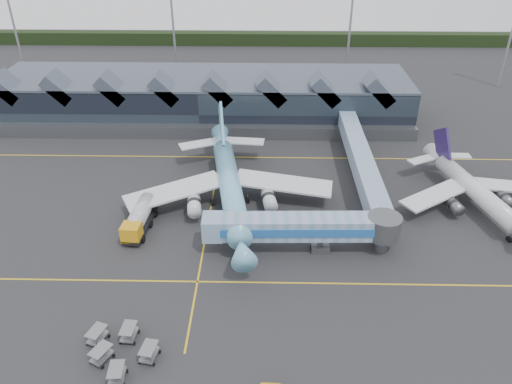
{
  "coord_description": "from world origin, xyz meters",
  "views": [
    {
      "loc": [
        8.78,
        -58.07,
        44.41
      ],
      "look_at": [
        7.46,
        6.82,
        5.0
      ],
      "focal_mm": 35.0,
      "sensor_mm": 36.0,
      "label": 1
    }
  ],
  "objects_px": {
    "main_airliner": "(230,183)",
    "regional_jet": "(472,188)",
    "jet_bridge": "(313,228)",
    "fuel_truck": "(140,216)"
  },
  "relations": [
    {
      "from": "jet_bridge",
      "to": "fuel_truck",
      "type": "relative_size",
      "value": 2.53
    },
    {
      "from": "main_airliner",
      "to": "jet_bridge",
      "type": "bearing_deg",
      "value": -53.83
    },
    {
      "from": "jet_bridge",
      "to": "fuel_truck",
      "type": "distance_m",
      "value": 26.21
    },
    {
      "from": "main_airliner",
      "to": "regional_jet",
      "type": "height_order",
      "value": "main_airliner"
    },
    {
      "from": "regional_jet",
      "to": "fuel_truck",
      "type": "relative_size",
      "value": 2.54
    },
    {
      "from": "main_airliner",
      "to": "regional_jet",
      "type": "relative_size",
      "value": 1.41
    },
    {
      "from": "regional_jet",
      "to": "jet_bridge",
      "type": "height_order",
      "value": "regional_jet"
    },
    {
      "from": "main_airliner",
      "to": "fuel_truck",
      "type": "distance_m",
      "value": 15.12
    },
    {
      "from": "regional_jet",
      "to": "main_airliner",
      "type": "bearing_deg",
      "value": 166.93
    },
    {
      "from": "main_airliner",
      "to": "regional_jet",
      "type": "distance_m",
      "value": 39.37
    }
  ]
}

